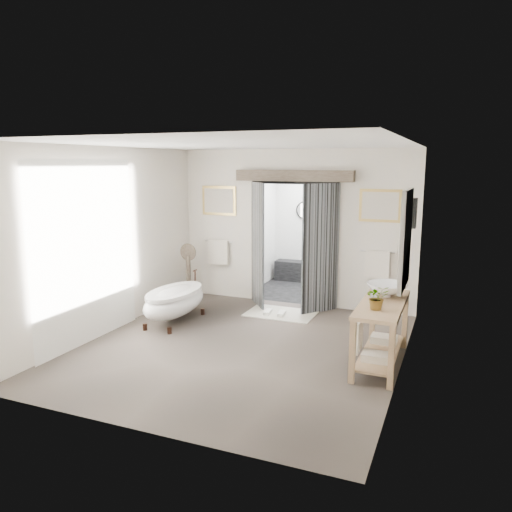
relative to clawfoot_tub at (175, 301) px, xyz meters
name	(u,v)px	position (x,y,z in m)	size (l,w,h in m)	color
ground_plane	(240,347)	(1.50, -0.65, -0.37)	(5.00, 5.00, 0.00)	#61554C
room_shell	(234,221)	(1.46, -0.78, 1.49)	(4.52, 5.02, 2.91)	beige
shower_room	(315,245)	(1.50, 3.34, 0.53)	(2.22, 2.01, 2.51)	black
back_wall_dressing	(292,223)	(1.50, 1.67, 1.19)	(3.82, 0.73, 2.52)	black
clawfoot_tub	(175,301)	(0.00, 0.00, 0.00)	(0.69, 1.55, 0.76)	#351F15
vanity	(379,328)	(3.45, -0.51, 0.13)	(0.57, 1.60, 0.85)	tan
pedestal_mirror	(189,277)	(-0.42, 1.21, 0.12)	(0.34, 0.22, 1.14)	#6D5F50
rug	(281,313)	(1.50, 1.12, -0.36)	(1.20, 0.80, 0.01)	beige
slippers	(275,313)	(1.42, 1.01, -0.33)	(0.41, 0.30, 0.05)	silver
basin	(387,290)	(3.48, -0.19, 0.57)	(0.55, 0.55, 0.19)	white
plant	(377,297)	(3.45, -0.86, 0.63)	(0.28, 0.24, 0.31)	gray
soap_bottle_a	(374,296)	(3.36, -0.55, 0.57)	(0.08, 0.08, 0.18)	gray
soap_bottle_b	(387,284)	(3.42, 0.22, 0.56)	(0.12, 0.12, 0.16)	gray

